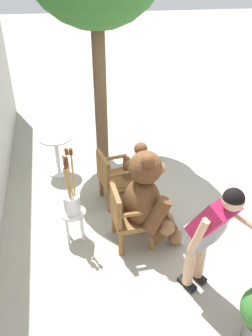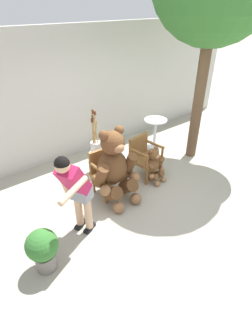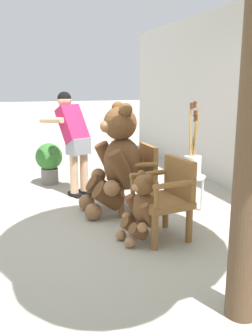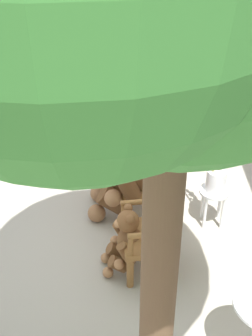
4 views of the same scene
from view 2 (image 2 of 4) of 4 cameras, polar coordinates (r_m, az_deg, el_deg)
The scene contains 11 objects.
ground_plane at distance 5.08m, azimuth 4.23°, elevation -6.08°, with size 60.00×60.00×0.00m, color #A8A091.
back_wall at distance 6.19m, azimuth -10.80°, elevation 15.53°, with size 10.00×0.16×2.80m, color beige.
wooden_chair_left at distance 4.94m, azimuth -4.18°, elevation -0.72°, with size 0.56×0.52×0.86m.
wooden_chair_right at distance 5.43m, azimuth 3.98°, elevation 2.67°, with size 0.63×0.59×0.86m.
teddy_bear_large at distance 4.63m, azimuth -2.47°, elevation 0.27°, with size 0.85×0.79×1.41m.
teddy_bear_small at distance 5.31m, azimuth 6.07°, elevation 0.63°, with size 0.46×0.45×0.75m.
person_visitor at distance 3.84m, azimuth -10.98°, elevation -4.22°, with size 0.71×0.69×1.52m.
white_stool at distance 5.60m, azimuth -6.40°, elevation 2.25°, with size 0.34×0.34×0.46m.
brush_bucket at distance 5.45m, azimuth -6.62°, elevation 5.06°, with size 0.22×0.22×0.96m.
round_side_table at distance 6.64m, azimuth 6.36°, elevation 8.28°, with size 0.56×0.56×0.72m.
potted_plant at distance 3.81m, azimuth -17.68°, elevation -16.30°, with size 0.44×0.44×0.68m.
Camera 2 is at (-2.74, -2.86, 3.18)m, focal length 28.00 mm.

